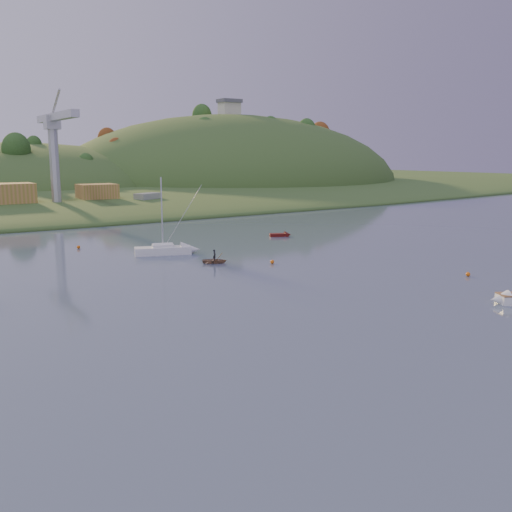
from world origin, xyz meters
TOP-DOWN VIEW (x-y plane):
  - shore_slope at (0.00, 165.00)m, footprint 640.00×150.00m
  - hill_center at (10.00, 210.00)m, footprint 140.00×120.00m
  - hill_right at (95.00, 195.00)m, footprint 150.00×130.00m
  - hilltop_house at (95.00, 195.00)m, footprint 9.00×7.00m
  - wharf at (5.00, 122.00)m, footprint 42.00×16.00m
  - shed_west at (-8.00, 123.00)m, footprint 11.00×8.00m
  - shed_east at (13.00, 124.00)m, footprint 9.00×7.00m
  - dock_crane at (2.00, 118.39)m, footprint 3.20×28.00m
  - sailboat_far at (-0.86, 55.69)m, footprint 8.03×4.78m
  - canoe at (1.90, 46.10)m, footprint 3.85×3.60m
  - paddler at (1.90, 46.10)m, footprint 0.61×0.66m
  - red_tender at (23.56, 60.58)m, footprint 3.83×2.59m
  - work_vessel at (23.88, 118.00)m, footprint 16.82×11.76m
  - buoy_0 at (21.94, 22.97)m, footprint 0.50×0.50m
  - buoy_1 at (7.78, 41.66)m, footprint 0.50×0.50m
  - buoy_3 at (-9.15, 67.13)m, footprint 0.50×0.50m

SIDE VIEW (x-z plane):
  - shore_slope at x=0.00m, z-range -3.50..3.50m
  - hill_center at x=10.00m, z-range -18.00..18.00m
  - hill_right at x=95.00m, z-range -30.00..30.00m
  - buoy_0 at x=21.94m, z-range 0.00..0.50m
  - buoy_1 at x=7.78m, z-range 0.00..0.50m
  - buoy_3 at x=-9.15m, z-range 0.00..0.50m
  - red_tender at x=23.56m, z-range -0.36..0.88m
  - canoe at x=1.90m, z-range 0.00..0.65m
  - sailboat_far at x=-0.86m, z-range -4.64..6.05m
  - paddler at x=1.90m, z-range 0.00..1.52m
  - wharf at x=5.00m, z-range 0.00..2.40m
  - work_vessel at x=23.88m, z-range -0.59..3.50m
  - shed_east at x=13.00m, z-range 2.40..6.40m
  - shed_west at x=-8.00m, z-range 2.40..7.20m
  - dock_crane at x=2.00m, z-range 7.02..27.32m
  - hilltop_house at x=95.00m, z-range 30.18..36.63m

